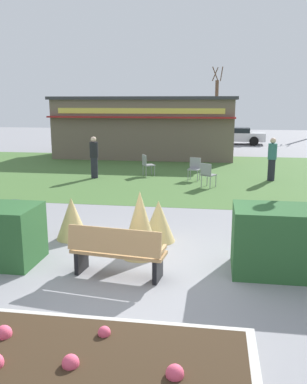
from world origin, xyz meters
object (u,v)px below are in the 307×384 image
at_px(food_kiosk, 146,127).
at_px(cafe_chair_west, 147,163).
at_px(person_strolling, 272,159).
at_px(parked_car_center_slot, 235,135).
at_px(park_bench, 117,252).
at_px(trash_bin, 12,223).
at_px(cafe_chair_center, 195,167).
at_px(person_standing, 94,157).
at_px(tree_right_bg, 216,108).
at_px(cafe_chair_east, 207,173).
at_px(parked_car_west_slot, 167,134).

xyz_separation_m(food_kiosk, cafe_chair_west, (1.11, -6.39, -1.14)).
relative_size(person_strolling, parked_car_center_slot, 0.40).
relative_size(park_bench, trash_bin, 1.87).
height_order(park_bench, food_kiosk, food_kiosk).
bearing_deg(cafe_chair_center, person_standing, -177.75).
bearing_deg(tree_right_bg, cafe_chair_center, -92.17).
xyz_separation_m(cafe_chair_east, parked_car_west_slot, (-3.43, 16.02, 0.12)).
height_order(cafe_chair_west, cafe_chair_east, same).
height_order(cafe_chair_east, person_strolling, person_strolling).
xyz_separation_m(park_bench, person_strolling, (3.84, 9.84, 0.38)).
height_order(park_bench, tree_right_bg, tree_right_bg).
bearing_deg(food_kiosk, person_standing, -97.20).
distance_m(cafe_chair_east, person_strolling, 3.02).
height_order(cafe_chair_center, parked_car_west_slot, parked_car_west_slot).
bearing_deg(parked_car_west_slot, food_kiosk, -91.94).
height_order(trash_bin, parked_car_west_slot, parked_car_west_slot).
relative_size(park_bench, tree_right_bg, 0.30).
relative_size(person_strolling, tree_right_bg, 0.29).
bearing_deg(parked_car_west_slot, parked_car_center_slot, -0.02).
relative_size(trash_bin, food_kiosk, 0.09).
bearing_deg(cafe_chair_east, food_kiosk, 113.60).
bearing_deg(parked_car_center_slot, tree_right_bg, 109.60).
bearing_deg(park_bench, cafe_chair_center, 84.92).
bearing_deg(trash_bin, park_bench, -27.34).
xyz_separation_m(food_kiosk, person_standing, (-0.92, -7.26, -0.81)).
bearing_deg(trash_bin, cafe_chair_west, 80.24).
relative_size(trash_bin, person_standing, 0.55).
xyz_separation_m(person_strolling, parked_car_center_slot, (-0.86, 14.30, -0.22)).
bearing_deg(park_bench, cafe_chair_east, 80.33).
relative_size(cafe_chair_east, tree_right_bg, 0.15).
height_order(trash_bin, cafe_chair_west, trash_bin).
distance_m(cafe_chair_east, parked_car_center_slot, 16.09).
bearing_deg(cafe_chair_east, parked_car_west_slot, 102.10).
height_order(park_bench, trash_bin, park_bench).
xyz_separation_m(trash_bin, tree_right_bg, (4.26, 26.76, 2.07)).
height_order(parked_car_west_slot, tree_right_bg, tree_right_bg).
height_order(person_strolling, parked_car_center_slot, person_strolling).
relative_size(trash_bin, person_strolling, 0.55).
relative_size(trash_bin, tree_right_bg, 0.16).
bearing_deg(person_strolling, parked_car_west_slot, -35.17).
xyz_separation_m(park_bench, parked_car_west_slot, (-2.05, 24.14, 0.16)).
bearing_deg(park_bench, tree_right_bg, 86.85).
height_order(park_bench, cafe_chair_center, park_bench).
xyz_separation_m(park_bench, parked_car_center_slot, (2.98, 24.14, 0.16)).
bearing_deg(parked_car_west_slot, park_bench, -85.15).
relative_size(cafe_chair_center, parked_car_west_slot, 0.20).
height_order(person_standing, tree_right_bg, tree_right_bg).
distance_m(park_bench, tree_right_bg, 28.28).
relative_size(parked_car_west_slot, parked_car_center_slot, 1.02).
distance_m(parked_car_west_slot, parked_car_center_slot, 5.03).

